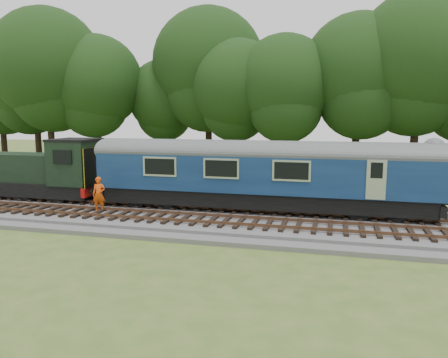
# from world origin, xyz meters

# --- Properties ---
(ground) EXTENTS (120.00, 120.00, 0.00)m
(ground) POSITION_xyz_m (0.00, 0.00, 0.00)
(ground) COLOR #3F6023
(ground) RESTS_ON ground
(ballast) EXTENTS (70.00, 7.00, 0.35)m
(ballast) POSITION_xyz_m (0.00, 0.00, 0.17)
(ballast) COLOR #4C4C4F
(ballast) RESTS_ON ground
(track_north) EXTENTS (67.20, 2.40, 0.21)m
(track_north) POSITION_xyz_m (0.00, 1.40, 0.42)
(track_north) COLOR black
(track_north) RESTS_ON ballast
(track_south) EXTENTS (67.20, 2.40, 0.21)m
(track_south) POSITION_xyz_m (0.00, -1.60, 0.42)
(track_south) COLOR black
(track_south) RESTS_ON ballast
(fence) EXTENTS (64.00, 0.12, 1.00)m
(fence) POSITION_xyz_m (0.00, 4.50, 0.00)
(fence) COLOR #6B6054
(fence) RESTS_ON ground
(tree_line) EXTENTS (70.00, 8.00, 18.00)m
(tree_line) POSITION_xyz_m (0.00, 22.00, 0.00)
(tree_line) COLOR black
(tree_line) RESTS_ON ground
(dmu_railcar) EXTENTS (18.05, 2.86, 3.88)m
(dmu_railcar) POSITION_xyz_m (5.35, 1.40, 2.61)
(dmu_railcar) COLOR black
(dmu_railcar) RESTS_ON ground
(shunter_loco) EXTENTS (8.91, 2.60, 3.38)m
(shunter_loco) POSITION_xyz_m (-8.58, 1.40, 1.97)
(shunter_loco) COLOR black
(shunter_loco) RESTS_ON ground
(worker) EXTENTS (0.75, 0.57, 1.87)m
(worker) POSITION_xyz_m (-2.97, -1.01, 1.28)
(worker) COLOR #E54D0C
(worker) RESTS_ON ballast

